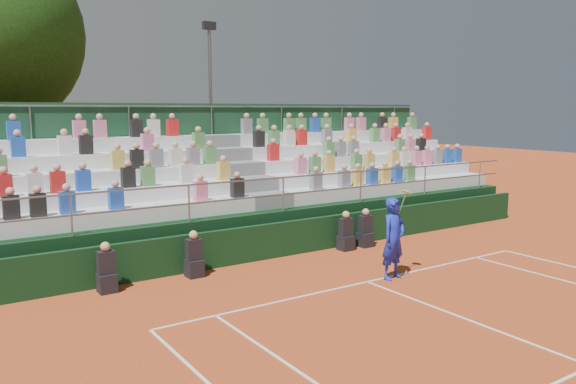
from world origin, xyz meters
TOP-DOWN VIEW (x-y plane):
  - ground at (0.00, 0.00)m, footprint 90.00×90.00m
  - courtside_wall at (0.00, 3.20)m, footprint 20.00×0.15m
  - line_officials at (-1.23, 2.75)m, footprint 8.27×0.40m
  - grandstand at (-0.00, 6.44)m, footprint 20.00×5.20m
  - tennis_player at (0.73, -0.13)m, footprint 0.94×0.60m
  - floodlight_mast at (2.57, 13.80)m, footprint 0.60×0.25m

SIDE VIEW (x-z plane):
  - ground at x=0.00m, z-range 0.00..0.00m
  - line_officials at x=-1.23m, z-range -0.12..1.07m
  - courtside_wall at x=0.00m, z-range 0.00..1.00m
  - tennis_player at x=0.73m, z-range -0.09..2.13m
  - grandstand at x=0.00m, z-range -1.11..3.29m
  - floodlight_mast at x=2.57m, z-range 0.67..8.79m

